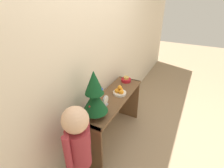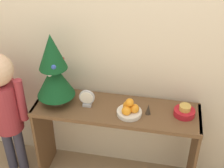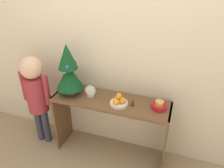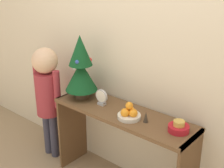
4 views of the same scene
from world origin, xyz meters
name	(u,v)px [view 4 (image 4 of 4)]	position (x,y,z in m)	size (l,w,h in m)	color
back_wall	(142,38)	(0.00, 0.41, 1.25)	(7.00, 0.05, 2.50)	beige
console_table	(122,130)	(0.00, 0.18, 0.55)	(1.20, 0.36, 0.71)	brown
mini_tree	(81,68)	(-0.44, 0.17, 0.98)	(0.27, 0.27, 0.54)	#4C3828
fruit_bowl	(129,113)	(0.10, 0.13, 0.75)	(0.17, 0.17, 0.13)	silver
singing_bowl	(179,127)	(0.48, 0.20, 0.74)	(0.15, 0.15, 0.08)	#AD1923
desk_clock	(101,97)	(-0.21, 0.17, 0.77)	(0.11, 0.04, 0.13)	#B2B2B7
figurine	(146,117)	(0.23, 0.16, 0.75)	(0.04, 0.04, 0.08)	#382D23
child_figure	(47,89)	(-0.83, 0.11, 0.70)	(0.35, 0.24, 1.09)	#38384C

